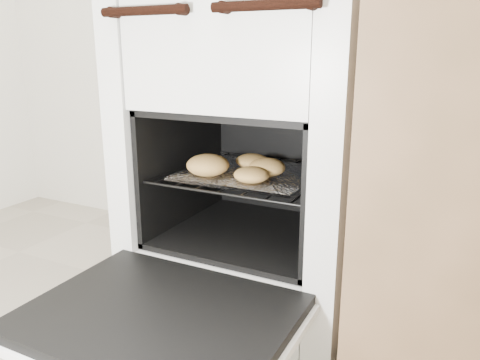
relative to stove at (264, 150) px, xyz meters
The scene contains 5 objects.
stove is the anchor object (origin of this frame).
oven_door 0.58m from the stove, 90.00° to the right, with size 0.55×0.43×0.04m.
oven_rack 0.09m from the stove, 90.00° to the right, with size 0.45×0.43×0.01m.
foil_sheet 0.10m from the stove, 90.00° to the right, with size 0.35×0.31×0.01m, color white.
baked_rolls 0.14m from the stove, 95.93° to the right, with size 0.27×0.26×0.06m.
Camera 1 is at (0.48, -0.04, 0.73)m, focal length 35.00 mm.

